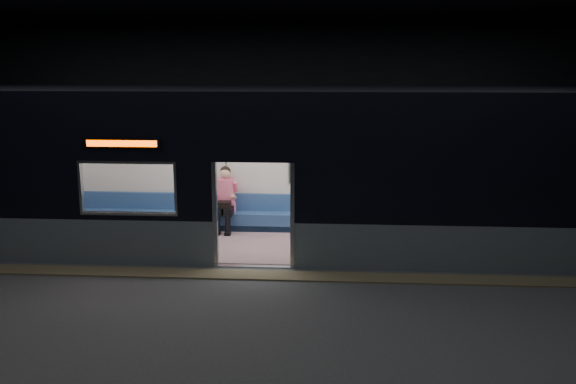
# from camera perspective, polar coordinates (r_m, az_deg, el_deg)

# --- Properties ---
(station_floor) EXTENTS (24.00, 14.00, 0.01)m
(station_floor) POSITION_cam_1_polar(r_m,az_deg,el_deg) (10.88, -3.86, -8.84)
(station_floor) COLOR #47494C
(station_floor) RESTS_ON ground
(station_envelope) EXTENTS (24.00, 14.00, 5.00)m
(station_envelope) POSITION_cam_1_polar(r_m,az_deg,el_deg) (10.18, -4.15, 10.86)
(station_envelope) COLOR black
(station_envelope) RESTS_ON station_floor
(tactile_strip) EXTENTS (22.80, 0.50, 0.03)m
(tactile_strip) POSITION_cam_1_polar(r_m,az_deg,el_deg) (11.39, -3.49, -7.76)
(tactile_strip) COLOR #8C7F59
(tactile_strip) RESTS_ON station_floor
(metro_car) EXTENTS (18.00, 3.04, 3.35)m
(metro_car) POSITION_cam_1_polar(r_m,az_deg,el_deg) (12.86, -2.47, 2.96)
(metro_car) COLOR gray
(metro_car) RESTS_ON station_floor
(passenger) EXTENTS (0.50, 0.80, 1.49)m
(passenger) POSITION_cam_1_polar(r_m,az_deg,el_deg) (14.15, -5.90, -0.36)
(passenger) COLOR black
(passenger) RESTS_ON metro_car
(handbag) EXTENTS (0.30, 0.26, 0.15)m
(handbag) POSITION_cam_1_polar(r_m,az_deg,el_deg) (13.94, -6.00, -1.18)
(handbag) COLOR black
(handbag) RESTS_ON passenger
(transit_map) EXTENTS (1.01, 0.03, 0.66)m
(transit_map) POSITION_cam_1_polar(r_m,az_deg,el_deg) (14.14, 2.32, 2.28)
(transit_map) COLOR white
(transit_map) RESTS_ON metro_car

